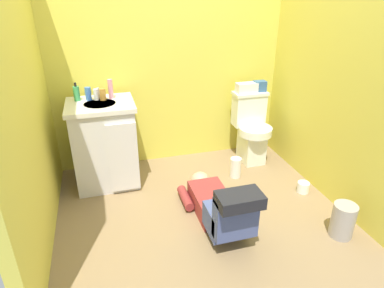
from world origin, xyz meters
name	(u,v)px	position (x,y,z in m)	size (l,w,h in m)	color
ground_plane	(197,207)	(0.00, 0.00, -0.02)	(2.87, 2.96, 0.04)	olive
wall_back	(168,48)	(0.00, 1.02, 1.20)	(2.53, 0.08, 2.40)	#D8CB49
wall_left	(16,83)	(-1.22, 0.00, 1.20)	(0.08, 1.96, 2.40)	#D8CB49
wall_right	(340,61)	(1.22, 0.00, 1.20)	(0.08, 1.96, 2.40)	#D8CB49
toilet	(251,128)	(0.82, 0.69, 0.37)	(0.36, 0.46, 0.75)	silver
vanity_cabinet	(105,143)	(-0.72, 0.62, 0.42)	(0.60, 0.53, 0.82)	silver
faucet	(98,93)	(-0.73, 0.77, 0.87)	(0.02, 0.02, 0.10)	silver
person_plumber	(219,206)	(0.09, -0.29, 0.18)	(0.39, 1.06, 0.52)	maroon
tissue_box	(247,88)	(0.77, 0.78, 0.80)	(0.22, 0.11, 0.10)	silver
toiletry_bag	(260,86)	(0.92, 0.78, 0.81)	(0.12, 0.09, 0.11)	#33598C
soap_dispenser	(77,93)	(-0.92, 0.75, 0.89)	(0.06, 0.06, 0.17)	#3A9655
bottle_blue	(88,94)	(-0.82, 0.74, 0.88)	(0.05, 0.05, 0.12)	#3C6CBE
bottle_white	(96,94)	(-0.75, 0.72, 0.87)	(0.05, 0.05, 0.10)	white
bottle_amber	(103,94)	(-0.69, 0.70, 0.87)	(0.06, 0.06, 0.11)	#C38534
bottle_pink	(111,89)	(-0.61, 0.73, 0.91)	(0.05, 0.05, 0.18)	pink
trash_can	(343,220)	(0.96, -0.68, 0.14)	(0.18, 0.18, 0.28)	#A09890
paper_towel_roll	(236,167)	(0.52, 0.37, 0.10)	(0.11, 0.11, 0.21)	white
toilet_paper_roll	(303,187)	(1.02, -0.07, 0.05)	(0.11, 0.11, 0.10)	white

